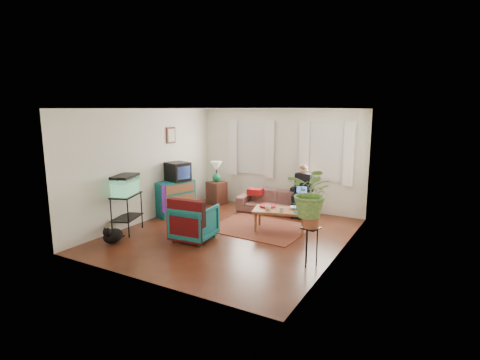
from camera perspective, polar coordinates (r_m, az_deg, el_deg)
The scene contains 31 objects.
floor at distance 7.93m, azimuth -1.43°, elevation -8.31°, with size 4.50×5.00×0.01m, color #4F2B14.
ceiling at distance 7.49m, azimuth -1.53°, elevation 10.83°, with size 4.50×5.00×0.01m, color white.
wall_back at distance 9.81m, azimuth 6.04°, elevation 3.14°, with size 4.50×0.01×2.60m, color silver.
wall_front at distance 5.65m, azimuth -14.61°, elevation -2.79°, with size 4.50×0.01×2.60m, color silver.
wall_left at distance 8.96m, azimuth -13.95°, elevation 2.16°, with size 0.01×5.00×2.60m, color silver.
wall_right at distance 6.75m, azimuth 15.15°, elevation -0.63°, with size 0.01×5.00×2.60m, color silver.
window_left at distance 10.10m, azimuth 1.84°, elevation 4.84°, with size 1.08×0.04×1.38m, color white.
window_right at distance 9.34m, azimuth 13.09°, elevation 4.09°, with size 1.08×0.04×1.38m, color white.
curtains_left at distance 10.03m, azimuth 1.63°, elevation 4.80°, with size 1.36×0.06×1.50m, color white.
curtains_right at distance 9.26m, azimuth 12.95°, elevation 4.04°, with size 1.36×0.06×1.50m, color white.
picture_frame at distance 9.50m, azimuth -10.44°, elevation 6.72°, with size 0.04×0.32×0.40m, color #3D2616.
area_rug at distance 8.35m, azimuth 2.98°, elevation -7.27°, with size 2.00×1.60×0.01m, color maroon.
sofa at distance 9.53m, azimuth 5.42°, elevation -2.76°, with size 1.89×0.74×0.74m, color brown.
seated_person at distance 9.31m, azimuth 9.42°, elevation -1.97°, with size 0.47×0.58×1.12m, color black, non-canonical shape.
side_table at distance 10.34m, azimuth -3.56°, elevation -1.99°, with size 0.43×0.43×0.63m, color #3F2A17.
table_lamp at distance 10.22m, azimuth -3.60°, elevation 1.20°, with size 0.32×0.32×0.57m, color white, non-canonical shape.
dresser at distance 9.42m, azimuth -9.90°, elevation -2.69°, with size 0.47×0.95×0.85m, color #125F6D.
crt_tv at distance 9.33m, azimuth -9.49°, elevation 1.29°, with size 0.52×0.47×0.45m, color black.
aquarium_stand at distance 8.31m, azimuth -16.83°, elevation -4.91°, with size 0.41×0.73×0.82m, color black.
aquarium at distance 8.17m, azimuth -17.07°, elevation -0.67°, with size 0.37×0.67×0.43m, color #7FD899.
black_cat at distance 7.77m, azimuth -18.80°, elevation -7.84°, with size 0.29×0.44×0.37m, color black.
armchair at distance 7.60m, azimuth -6.98°, elevation -6.13°, with size 0.76×0.72×0.78m, color #116466.
serape_throw at distance 7.31m, azimuth -8.25°, elevation -5.52°, with size 0.79×0.18×0.65m, color #9E0A0A.
coffee_table at distance 8.16m, azimuth 6.15°, elevation -6.07°, with size 1.14×0.62×0.47m, color brown.
cup_a at distance 8.02m, azimuth 4.26°, elevation -4.22°, with size 0.13×0.13×0.10m, color white.
cup_b at distance 7.90m, azimuth 6.39°, elevation -4.51°, with size 0.10×0.10×0.10m, color beige.
bowl at distance 8.16m, azimuth 8.45°, elevation -4.22°, with size 0.22×0.22×0.06m, color white.
snack_tray at distance 8.28m, azimuth 4.20°, elevation -3.95°, with size 0.35×0.35×0.04m, color #B21414.
birdcage at distance 7.87m, azimuth 8.90°, elevation -3.76°, with size 0.19×0.19×0.33m, color #115B6B, non-canonical shape.
plant_stand at distance 6.43m, azimuth 10.62°, elevation -9.95°, with size 0.28×0.28×0.67m, color black.
potted_plant at distance 6.20m, azimuth 10.87°, elevation -3.03°, with size 0.76×0.66×0.85m, color #599947.
Camera 1 is at (3.85, -6.43, 2.59)m, focal length 28.00 mm.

